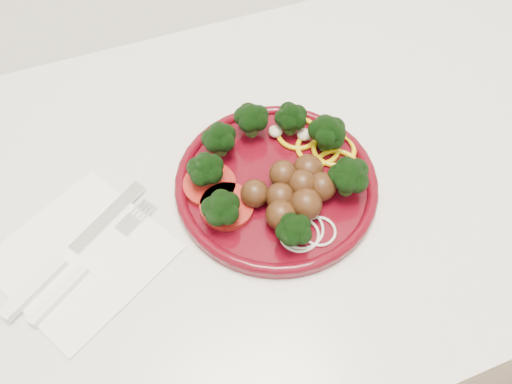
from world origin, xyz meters
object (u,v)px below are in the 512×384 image
object	(u,v)px
plate	(278,175)
fork	(74,279)
knife	(59,264)
napkin	(82,255)

from	to	relation	value
plate	fork	size ratio (longest dim) A/B	1.54
knife	napkin	bearing A→B (deg)	-22.66
plate	fork	bearing A→B (deg)	-171.20
napkin	fork	size ratio (longest dim) A/B	1.02
fork	plate	bearing A→B (deg)	-24.88
plate	knife	xyz separation A→B (m)	(-0.26, -0.02, -0.01)
napkin	knife	bearing A→B (deg)	-168.98
napkin	fork	bearing A→B (deg)	-113.01
napkin	knife	distance (m)	0.03
napkin	knife	size ratio (longest dim) A/B	0.91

